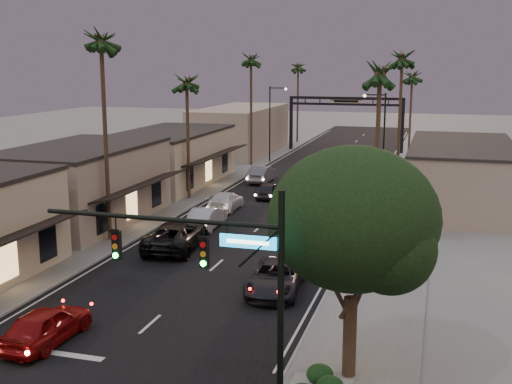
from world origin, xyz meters
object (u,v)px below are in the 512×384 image
Objects in this scene: palm_far at (298,64)px; oncoming_red at (46,325)px; corner_tree at (355,225)px; oncoming_pickup at (176,236)px; palm_ld at (251,56)px; curbside_black at (328,250)px; streetlight_right at (381,133)px; streetlight_left at (272,118)px; palm_ra at (380,67)px; curbside_near at (276,277)px; arch at (346,110)px; traffic_signal at (224,268)px; palm_lb at (101,35)px; palm_rc at (412,73)px; palm_rb at (402,54)px; oncoming_silver at (207,218)px; palm_lc at (187,77)px.

palm_far is 71.96m from oncoming_red.
oncoming_pickup is (-13.06, 14.00, -5.09)m from corner_tree.
curbside_black is at bearing -66.33° from palm_ld.
streetlight_left is (-13.84, 13.00, 0.00)m from streetlight_right.
curbside_near is (-4.16, -8.26, -10.67)m from palm_ra.
arch is at bearing -99.76° from oncoming_pickup.
palm_ld is (-14.29, 51.00, 7.33)m from traffic_signal.
palm_lb is at bearing -11.76° from oncoming_pickup.
streetlight_right is (-2.56, 37.55, -0.65)m from corner_tree.
traffic_signal reaches higher than curbside_near.
curbside_black is (-0.72, -23.76, -4.51)m from streetlight_right.
palm_lb is 20.27m from oncoming_red.
arch is at bearing 94.94° from curbside_black.
streetlight_right is 39.62m from oncoming_red.
traffic_signal is at bearing -76.86° from streetlight_left.
traffic_signal is 24.44m from palm_lb.
palm_rc reaches higher than curbside_near.
curbside_black is (-2.40, -22.76, -11.60)m from palm_rb.
palm_ra is at bearing -173.73° from oncoming_pickup.
palm_rc is 40.18m from oncoming_silver.
palm_ld is (-15.52, 10.00, 7.09)m from streetlight_right.
arch is 1.07× the size of palm_ld.
oncoming_pickup reaches higher than curbside_near.
oncoming_pickup is at bearing -118.39° from palm_rb.
oncoming_red is at bearing -70.71° from palm_lb.
palm_rc is at bearing 84.48° from curbside_black.
corner_tree is at bearing 127.48° from oncoming_pickup.
traffic_signal is 0.70× the size of palm_lc.
traffic_signal is 0.56× the size of arch.
curbside_near is (-2.48, -29.26, -4.55)m from streetlight_right.
palm_ld is (-8.60, -15.00, 6.88)m from arch.
oncoming_pickup is at bearing -114.05° from streetlight_right.
palm_far is 64.44m from curbside_near.
streetlight_left is 0.74× the size of palm_rc.
palm_lc reaches higher than streetlight_left.
corner_tree is at bearing -38.83° from palm_lb.
palm_far reaches higher than arch.
corner_tree is (3.79, 3.45, 0.90)m from traffic_signal.
streetlight_left is 44.00m from curbside_near.
palm_lc reaches higher than curbside_black.
oncoming_red is at bearing -126.15° from curbside_black.
curbside_black is (-3.28, 13.79, -5.16)m from corner_tree.
traffic_signal is 20.20m from oncoming_pickup.
streetlight_right is at bearing -121.91° from oncoming_silver.
palm_rc reaches higher than oncoming_silver.
streetlight_left is at bearing -158.86° from palm_rc.
streetlight_right and streetlight_left have the same top height.
streetlight_right reaches higher than arch.
traffic_signal is 1.80× the size of oncoming_red.
palm_lb is 1.15× the size of palm_ra.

